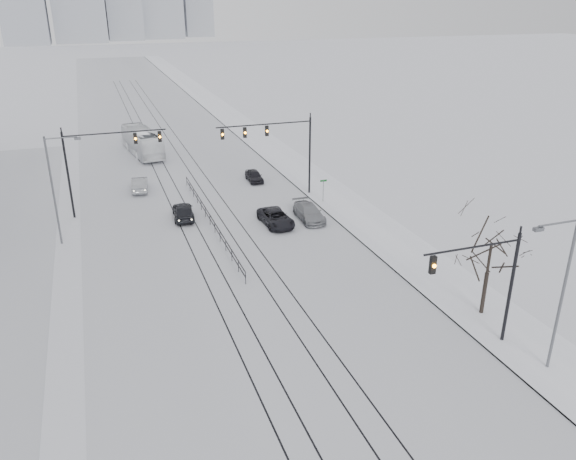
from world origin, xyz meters
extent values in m
cube|color=silver|center=(0.00, 60.00, 0.01)|extent=(22.00, 260.00, 0.02)
cube|color=white|center=(13.50, 60.00, 0.08)|extent=(5.00, 260.00, 0.16)
cube|color=gray|center=(11.05, 60.00, 0.06)|extent=(0.10, 260.00, 0.12)
cube|color=black|center=(-2.60, 40.00, 0.02)|extent=(0.10, 180.00, 0.01)
cube|color=black|center=(-1.20, 40.00, 0.02)|extent=(0.10, 180.00, 0.01)
cube|color=black|center=(1.20, 40.00, 0.02)|extent=(0.10, 180.00, 0.01)
cube|color=black|center=(2.60, 40.00, 0.02)|extent=(0.10, 180.00, 0.01)
cylinder|color=black|center=(12.40, 6.00, 3.50)|extent=(0.20, 0.20, 7.00)
cylinder|color=black|center=(9.40, 6.00, 6.60)|extent=(6.00, 0.12, 0.12)
cube|color=black|center=(7.00, 6.00, 5.95)|extent=(0.32, 0.24, 1.00)
sphere|color=orange|center=(7.00, 5.86, 5.95)|extent=(0.22, 0.22, 0.22)
cylinder|color=black|center=(11.50, 35.00, 4.00)|extent=(0.20, 0.20, 8.00)
cylinder|color=black|center=(6.75, 35.00, 7.60)|extent=(9.50, 0.12, 0.12)
cube|color=black|center=(2.60, 35.00, 6.95)|extent=(0.32, 0.24, 1.00)
sphere|color=orange|center=(2.60, 34.86, 6.95)|extent=(0.22, 0.22, 0.22)
cube|color=black|center=(4.80, 35.00, 6.95)|extent=(0.32, 0.24, 1.00)
sphere|color=orange|center=(4.80, 34.86, 6.95)|extent=(0.22, 0.22, 0.22)
cube|color=black|center=(7.00, 35.00, 6.95)|extent=(0.32, 0.24, 1.00)
sphere|color=orange|center=(7.00, 34.86, 6.95)|extent=(0.22, 0.22, 0.22)
cylinder|color=black|center=(-11.50, 36.00, 4.00)|extent=(0.20, 0.20, 8.00)
cylinder|color=black|center=(-7.00, 36.00, 7.60)|extent=(9.00, 0.12, 0.12)
cube|color=black|center=(-3.10, 36.00, 6.95)|extent=(0.32, 0.24, 1.00)
sphere|color=orange|center=(-3.10, 35.86, 6.95)|extent=(0.22, 0.22, 0.22)
cube|color=black|center=(-5.30, 36.00, 6.95)|extent=(0.32, 0.24, 1.00)
sphere|color=orange|center=(-5.30, 35.86, 6.95)|extent=(0.22, 0.22, 0.22)
cylinder|color=#595B60|center=(13.00, 3.00, 4.50)|extent=(0.16, 0.16, 9.00)
cylinder|color=#595B60|center=(11.80, 3.00, 8.80)|extent=(2.40, 0.10, 0.10)
cube|color=#595B60|center=(10.60, 3.00, 8.65)|extent=(0.50, 0.25, 0.18)
cylinder|color=#595B60|center=(-12.50, 30.00, 4.50)|extent=(0.16, 0.16, 9.00)
cylinder|color=#595B60|center=(-11.30, 30.00, 8.80)|extent=(2.40, 0.10, 0.10)
cube|color=#595B60|center=(-10.10, 30.00, 8.65)|extent=(0.50, 0.25, 0.18)
cylinder|color=black|center=(13.20, 9.00, 1.50)|extent=(0.26, 0.26, 3.00)
cylinder|color=black|center=(13.20, 9.00, 3.75)|extent=(0.18, 0.18, 2.50)
cube|color=black|center=(0.00, 30.00, 0.95)|extent=(0.06, 24.00, 0.06)
cube|color=black|center=(0.00, 30.00, 0.55)|extent=(0.06, 24.00, 0.06)
cylinder|color=#595B60|center=(11.80, 32.00, 1.20)|extent=(0.06, 0.06, 2.40)
cube|color=#0C4C19|center=(11.80, 32.00, 2.30)|extent=(0.70, 0.04, 0.18)
imported|color=black|center=(-2.00, 32.23, 0.77)|extent=(2.18, 4.63, 1.53)
imported|color=#939599|center=(-4.94, 41.86, 0.73)|extent=(2.04, 4.59, 1.46)
imported|color=black|center=(5.55, 27.98, 0.68)|extent=(2.46, 4.96, 1.35)
imported|color=gray|center=(8.81, 28.18, 0.70)|extent=(2.09, 4.90, 1.41)
imported|color=black|center=(7.32, 41.01, 0.62)|extent=(1.54, 3.69, 1.25)
imported|color=white|center=(-3.07, 56.94, 1.64)|extent=(4.40, 12.07, 3.29)
camera|label=1|loc=(-8.90, -16.36, 18.89)|focal=35.00mm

